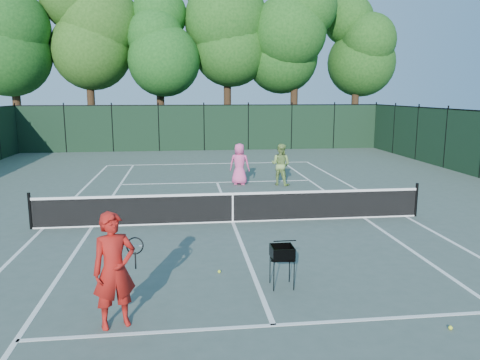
{
  "coord_description": "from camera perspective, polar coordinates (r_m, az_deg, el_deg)",
  "views": [
    {
      "loc": [
        -1.44,
        -13.53,
        3.84
      ],
      "look_at": [
        0.34,
        1.0,
        1.1
      ],
      "focal_mm": 35.0,
      "sensor_mm": 36.0,
      "label": 1
    }
  ],
  "objects": [
    {
      "name": "coach",
      "position": [
        8.06,
        -15.07,
        -10.56
      ],
      "size": [
        0.86,
        0.88,
        1.95
      ],
      "rotation": [
        0.0,
        0.0,
        0.37
      ],
      "color": "#A71813",
      "rests_on": "ground"
    },
    {
      "name": "sideline_singles_right",
      "position": [
        15.12,
        14.86,
        -4.46
      ],
      "size": [
        0.1,
        23.77,
        0.01
      ],
      "primitive_type": "cube",
      "color": "white",
      "rests_on": "ground"
    },
    {
      "name": "center_service_line",
      "position": [
        14.13,
        -0.89,
        -5.15
      ],
      "size": [
        0.1,
        12.8,
        0.01
      ],
      "primitive_type": "cube",
      "color": "white",
      "rests_on": "ground"
    },
    {
      "name": "tennis_net",
      "position": [
        14.01,
        -0.9,
        -3.28
      ],
      "size": [
        11.69,
        0.09,
        1.06
      ],
      "color": "black",
      "rests_on": "ground"
    },
    {
      "name": "sideline_doubles_right",
      "position": [
        15.67,
        19.53,
        -4.19
      ],
      "size": [
        0.1,
        23.77,
        0.01
      ],
      "primitive_type": "cube",
      "color": "white",
      "rests_on": "ground"
    },
    {
      "name": "tree_5",
      "position": [
        38.27,
        14.16,
        16.09
      ],
      "size": [
        5.8,
        5.8,
        12.23
      ],
      "color": "black",
      "rests_on": "ground"
    },
    {
      "name": "ground",
      "position": [
        14.13,
        -0.89,
        -5.16
      ],
      "size": [
        90.0,
        90.0,
        0.0
      ],
      "primitive_type": "plane",
      "color": "#46554D",
      "rests_on": "ground"
    },
    {
      "name": "service_line_far",
      "position": [
        20.34,
        -2.82,
        -0.28
      ],
      "size": [
        8.23,
        0.1,
        0.01
      ],
      "primitive_type": "cube",
      "color": "white",
      "rests_on": "ground"
    },
    {
      "name": "ball_hopper",
      "position": [
        9.42,
        5.16,
        -8.82
      ],
      "size": [
        0.52,
        0.52,
        0.85
      ],
      "rotation": [
        0.0,
        0.0,
        -0.18
      ],
      "color": "black",
      "rests_on": "ground"
    },
    {
      "name": "tree_3",
      "position": [
        36.36,
        -1.59,
        18.76
      ],
      "size": [
        7.0,
        7.0,
        14.45
      ],
      "color": "black",
      "rests_on": "ground"
    },
    {
      "name": "loose_ball_near_cart",
      "position": [
        8.77,
        24.28,
        -16.1
      ],
      "size": [
        0.07,
        0.07,
        0.07
      ],
      "primitive_type": "sphere",
      "color": "#DFF031",
      "rests_on": "ground"
    },
    {
      "name": "tree_0",
      "position": [
        37.14,
        -26.2,
        16.23
      ],
      "size": [
        6.4,
        6.4,
        13.14
      ],
      "color": "black",
      "rests_on": "ground"
    },
    {
      "name": "sideline_singles_left",
      "position": [
        14.31,
        -17.58,
        -5.46
      ],
      "size": [
        0.1,
        23.77,
        0.01
      ],
      "primitive_type": "cube",
      "color": "white",
      "rests_on": "ground"
    },
    {
      "name": "loose_ball_midcourt",
      "position": [
        10.3,
        -2.54,
        -11.08
      ],
      "size": [
        0.07,
        0.07,
        0.07
      ],
      "primitive_type": "sphere",
      "color": "#C8E52F",
      "rests_on": "ground"
    },
    {
      "name": "fence_far",
      "position": [
        31.65,
        -4.4,
        6.33
      ],
      "size": [
        24.0,
        0.05,
        3.0
      ],
      "primitive_type": "cube",
      "color": "black",
      "rests_on": "ground"
    },
    {
      "name": "tree_2",
      "position": [
        35.57,
        -9.9,
        16.72
      ],
      "size": [
        6.0,
        6.0,
        12.4
      ],
      "color": "black",
      "rests_on": "ground"
    },
    {
      "name": "player_green",
      "position": [
        19.69,
        4.97,
        1.9
      ],
      "size": [
        1.08,
        1.03,
        1.75
      ],
      "rotation": [
        0.0,
        0.0,
        2.52
      ],
      "color": "#83A954",
      "rests_on": "ground"
    },
    {
      "name": "service_line_near",
      "position": [
        8.22,
        4.1,
        -17.24
      ],
      "size": [
        8.23,
        0.1,
        0.01
      ],
      "primitive_type": "cube",
      "color": "white",
      "rests_on": "ground"
    },
    {
      "name": "baseline_far",
      "position": [
        25.74,
        -3.72,
        2.0
      ],
      "size": [
        10.97,
        0.1,
        0.01
      ],
      "primitive_type": "cube",
      "color": "white",
      "rests_on": "ground"
    },
    {
      "name": "tree_4",
      "position": [
        36.38,
        6.77,
        17.32
      ],
      "size": [
        6.2,
        6.2,
        12.97
      ],
      "color": "black",
      "rests_on": "ground"
    },
    {
      "name": "player_pink",
      "position": [
        19.74,
        -0.06,
        1.96
      ],
      "size": [
        0.97,
        0.76,
        1.75
      ],
      "rotation": [
        0.0,
        0.0,
        2.88
      ],
      "color": "#EB5396",
      "rests_on": "ground"
    },
    {
      "name": "sideline_doubles_left",
      "position": [
        14.63,
        -22.88,
        -5.46
      ],
      "size": [
        0.1,
        23.77,
        0.01
      ],
      "primitive_type": "cube",
      "color": "white",
      "rests_on": "ground"
    },
    {
      "name": "tree_1",
      "position": [
        36.45,
        -18.2,
        17.74
      ],
      "size": [
        6.8,
        6.8,
        13.98
      ],
      "color": "black",
      "rests_on": "ground"
    }
  ]
}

